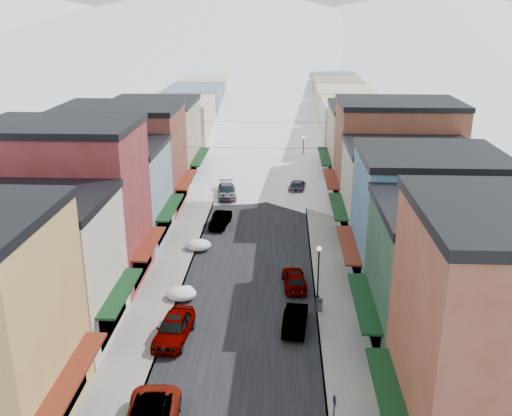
# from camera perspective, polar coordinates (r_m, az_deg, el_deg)

# --- Properties ---
(road) EXTENTS (10.00, 160.00, 0.01)m
(road) POSITION_cam_1_polar(r_m,az_deg,el_deg) (81.84, 0.94, 4.96)
(road) COLOR black
(road) RESTS_ON ground
(sidewalk_left) EXTENTS (3.20, 160.00, 0.15)m
(sidewalk_left) POSITION_cam_1_polar(r_m,az_deg,el_deg) (82.29, -3.68, 5.05)
(sidewalk_left) COLOR gray
(sidewalk_left) RESTS_ON ground
(sidewalk_right) EXTENTS (3.20, 160.00, 0.15)m
(sidewalk_right) POSITION_cam_1_polar(r_m,az_deg,el_deg) (81.89, 5.58, 4.93)
(sidewalk_right) COLOR gray
(sidewalk_right) RESTS_ON ground
(curb_left) EXTENTS (0.10, 160.00, 0.15)m
(curb_left) POSITION_cam_1_polar(r_m,az_deg,el_deg) (82.13, -2.60, 5.04)
(curb_left) COLOR slate
(curb_left) RESTS_ON ground
(curb_right) EXTENTS (0.10, 160.00, 0.15)m
(curb_right) POSITION_cam_1_polar(r_m,az_deg,el_deg) (81.82, 4.49, 4.95)
(curb_right) COLOR slate
(curb_right) RESTS_ON ground
(bldg_l_cream) EXTENTS (11.30, 8.20, 9.50)m
(bldg_l_cream) POSITION_cam_1_polar(r_m,az_deg,el_deg) (38.62, -21.58, -5.59)
(bldg_l_cream) COLOR beige
(bldg_l_cream) RESTS_ON ground
(bldg_l_brick_near) EXTENTS (12.30, 8.20, 12.50)m
(bldg_l_brick_near) POSITION_cam_1_polar(r_m,az_deg,el_deg) (45.14, -18.41, 0.35)
(bldg_l_brick_near) COLOR maroon
(bldg_l_brick_near) RESTS_ON ground
(bldg_l_grayblue) EXTENTS (11.30, 9.20, 9.00)m
(bldg_l_grayblue) POSITION_cam_1_polar(r_m,az_deg,el_deg) (53.12, -14.55, 1.51)
(bldg_l_grayblue) COLOR gray
(bldg_l_grayblue) RESTS_ON ground
(bldg_l_brick_far) EXTENTS (13.30, 9.20, 11.00)m
(bldg_l_brick_far) POSITION_cam_1_polar(r_m,az_deg,el_deg) (61.44, -13.13, 4.95)
(bldg_l_brick_far) COLOR brown
(bldg_l_brick_far) RESTS_ON ground
(bldg_l_tan) EXTENTS (11.30, 11.20, 10.00)m
(bldg_l_tan) POSITION_cam_1_polar(r_m,az_deg,el_deg) (70.73, -10.18, 6.56)
(bldg_l_tan) COLOR tan
(bldg_l_tan) RESTS_ON ground
(bldg_r_green) EXTENTS (11.30, 9.20, 9.50)m
(bldg_r_green) POSITION_cam_1_polar(r_m,az_deg,el_deg) (36.44, 19.69, -6.85)
(bldg_r_green) COLOR #1F412F
(bldg_r_green) RESTS_ON ground
(bldg_r_blue) EXTENTS (11.30, 9.20, 10.50)m
(bldg_r_blue) POSITION_cam_1_polar(r_m,az_deg,el_deg) (44.24, 16.58, -1.21)
(bldg_r_blue) COLOR #3C6887
(bldg_r_blue) RESTS_ON ground
(bldg_r_cream) EXTENTS (12.30, 9.20, 9.00)m
(bldg_r_cream) POSITION_cam_1_polar(r_m,az_deg,el_deg) (52.89, 14.86, 1.40)
(bldg_r_cream) COLOR #B2A88F
(bldg_r_cream) RESTS_ON ground
(bldg_r_brick_far) EXTENTS (13.30, 9.20, 11.50)m
(bldg_r_brick_far) POSITION_cam_1_polar(r_m,az_deg,el_deg) (61.16, 13.77, 5.08)
(bldg_r_brick_far) COLOR brown
(bldg_r_brick_far) RESTS_ON ground
(bldg_r_tan) EXTENTS (11.30, 11.20, 9.50)m
(bldg_r_tan) POSITION_cam_1_polar(r_m,az_deg,el_deg) (70.81, 11.46, 6.29)
(bldg_r_tan) COLOR tan
(bldg_r_tan) RESTS_ON ground
(distant_blocks) EXTENTS (34.00, 55.00, 8.00)m
(distant_blocks) POSITION_cam_1_polar(r_m,az_deg,el_deg) (103.59, 1.38, 10.21)
(distant_blocks) COLOR gray
(distant_blocks) RESTS_ON ground
(mountain_ridge) EXTENTS (670.00, 340.00, 34.00)m
(mountain_ridge) POSITION_cam_1_polar(r_m,az_deg,el_deg) (297.36, -1.54, 18.02)
(mountain_ridge) COLOR silver
(mountain_ridge) RESTS_ON ground
(overhead_cables) EXTENTS (16.40, 15.04, 0.04)m
(overhead_cables) POSITION_cam_1_polar(r_m,az_deg,el_deg) (68.28, 0.62, 7.44)
(overhead_cables) COLOR black
(overhead_cables) RESTS_ON ground
(car_silver_sedan) EXTENTS (2.42, 5.02, 1.65)m
(car_silver_sedan) POSITION_cam_1_polar(r_m,az_deg,el_deg) (37.65, -8.22, -11.76)
(car_silver_sedan) COLOR gray
(car_silver_sedan) RESTS_ON ground
(car_dark_hatch) EXTENTS (1.97, 4.26, 1.35)m
(car_dark_hatch) POSITION_cam_1_polar(r_m,az_deg,el_deg) (55.87, -3.57, -1.18)
(car_dark_hatch) COLOR black
(car_dark_hatch) RESTS_ON ground
(car_silver_wagon) EXTENTS (2.70, 5.27, 1.46)m
(car_silver_wagon) POSITION_cam_1_polar(r_m,az_deg,el_deg) (64.48, -2.95, 1.68)
(car_silver_wagon) COLOR #A3A6AB
(car_silver_wagon) RESTS_ON ground
(car_green_sedan) EXTENTS (1.86, 4.35, 1.40)m
(car_green_sedan) POSITION_cam_1_polar(r_m,az_deg,el_deg) (38.59, 3.95, -10.98)
(car_green_sedan) COLOR black
(car_green_sedan) RESTS_ON ground
(car_gray_suv) EXTENTS (2.07, 4.32, 1.42)m
(car_gray_suv) POSITION_cam_1_polar(r_m,az_deg,el_deg) (43.85, 3.87, -7.06)
(car_gray_suv) COLOR gray
(car_gray_suv) RESTS_ON ground
(car_black_sedan) EXTENTS (2.54, 4.95, 1.37)m
(car_black_sedan) POSITION_cam_1_polar(r_m,az_deg,el_deg) (66.75, 4.20, 2.23)
(car_black_sedan) COLOR black
(car_black_sedan) RESTS_ON ground
(car_lane_silver) EXTENTS (1.95, 4.04, 1.33)m
(car_lane_silver) POSITION_cam_1_polar(r_m,az_deg,el_deg) (73.88, 0.18, 3.93)
(car_lane_silver) COLOR #A1A4A9
(car_lane_silver) RESTS_ON ground
(car_lane_white) EXTENTS (3.03, 6.14, 1.67)m
(car_lane_white) POSITION_cam_1_polar(r_m,az_deg,el_deg) (91.54, 1.93, 7.01)
(car_lane_white) COLOR silver
(car_lane_white) RESTS_ON ground
(parking_sign) EXTENTS (0.14, 0.30, 2.30)m
(parking_sign) POSITION_cam_1_polar(r_m,az_deg,el_deg) (29.80, 7.80, -19.54)
(parking_sign) COLOR black
(parking_sign) RESTS_ON sidewalk_right
(trash_can) EXTENTS (0.50, 0.50, 0.85)m
(trash_can) POSITION_cam_1_polar(r_m,az_deg,el_deg) (40.58, 6.33, -9.63)
(trash_can) COLOR #585B5E
(trash_can) RESTS_ON sidewalk_right
(streetlamp_near) EXTENTS (0.34, 0.34, 4.04)m
(streetlamp_near) POSITION_cam_1_polar(r_m,az_deg,el_deg) (41.40, 6.28, -5.74)
(streetlamp_near) COLOR black
(streetlamp_near) RESTS_ON sidewalk_right
(streetlamp_far) EXTENTS (0.36, 0.36, 4.29)m
(streetlamp_far) POSITION_cam_1_polar(r_m,az_deg,el_deg) (76.32, 4.75, 6.05)
(streetlamp_far) COLOR black
(streetlamp_far) RESTS_ON sidewalk_right
(snow_pile_near) EXTENTS (2.17, 2.53, 0.92)m
(snow_pile_near) POSITION_cam_1_polar(r_m,az_deg,el_deg) (42.57, -7.41, -8.45)
(snow_pile_near) COLOR white
(snow_pile_near) RESTS_ON ground
(snow_pile_mid) EXTENTS (2.22, 2.57, 0.94)m
(snow_pile_mid) POSITION_cam_1_polar(r_m,az_deg,el_deg) (50.71, -5.73, -3.69)
(snow_pile_mid) COLOR white
(snow_pile_mid) RESTS_ON ground
(snow_pile_far) EXTENTS (2.28, 2.60, 0.96)m
(snow_pile_far) POSITION_cam_1_polar(r_m,az_deg,el_deg) (65.97, -3.49, 1.83)
(snow_pile_far) COLOR white
(snow_pile_far) RESTS_ON ground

